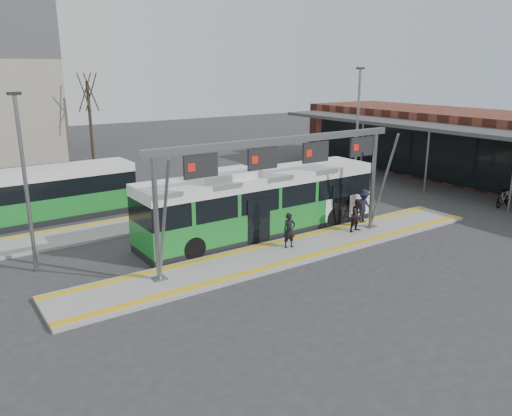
{
  "coord_description": "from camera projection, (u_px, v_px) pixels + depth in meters",
  "views": [
    {
      "loc": [
        -13.72,
        -16.96,
        8.23
      ],
      "look_at": [
        0.01,
        3.0,
        1.43
      ],
      "focal_mm": 35.0,
      "sensor_mm": 36.0,
      "label": 1
    }
  ],
  "objects": [
    {
      "name": "tactile_second",
      "position": [
        136.0,
        216.0,
        28.2
      ],
      "size": [
        20.0,
        0.35,
        0.02
      ],
      "color": "gold",
      "rests_on": "platform_second"
    },
    {
      "name": "passenger_a",
      "position": [
        289.0,
        230.0,
        23.13
      ],
      "size": [
        0.68,
        0.52,
        1.66
      ],
      "primitive_type": "imported",
      "rotation": [
        0.0,
        0.0,
        -0.23
      ],
      "color": "black",
      "rests_on": "platform_main"
    },
    {
      "name": "passenger_c",
      "position": [
        364.0,
        206.0,
        26.89
      ],
      "size": [
        1.19,
        0.69,
        1.82
      ],
      "primitive_type": "imported",
      "rotation": [
        0.0,
        0.0,
        -0.01
      ],
      "color": "black",
      "rests_on": "platform_main"
    },
    {
      "name": "station_building",
      "position": [
        487.0,
        147.0,
        37.57
      ],
      "size": [
        11.5,
        32.0,
        5.0
      ],
      "color": "brown",
      "rests_on": "ground"
    },
    {
      "name": "bicycle_d",
      "position": [
        504.0,
        198.0,
        30.58
      ],
      "size": [
        1.88,
        0.67,
        1.11
      ],
      "primitive_type": "imported",
      "rotation": [
        0.0,
        0.0,
        1.65
      ],
      "color": "gray",
      "rests_on": "ground"
    },
    {
      "name": "platform_second",
      "position": [
        144.0,
        223.0,
        27.31
      ],
      "size": [
        20.0,
        3.0,
        0.15
      ],
      "primitive_type": "cube",
      "color": "gray",
      "rests_on": "ground"
    },
    {
      "name": "lamp_east",
      "position": [
        357.0,
        131.0,
        31.69
      ],
      "size": [
        0.5,
        0.25,
        8.3
      ],
      "color": "slate",
      "rests_on": "ground"
    },
    {
      "name": "lamp_west",
      "position": [
        25.0,
        180.0,
        19.9
      ],
      "size": [
        0.5,
        0.25,
        7.37
      ],
      "color": "slate",
      "rests_on": "ground"
    },
    {
      "name": "ground",
      "position": [
        292.0,
        252.0,
        23.17
      ],
      "size": [
        120.0,
        120.0,
        0.0
      ],
      "primitive_type": "plane",
      "color": "#2D2D30",
      "rests_on": "ground"
    },
    {
      "name": "gantry",
      "position": [
        284.0,
        161.0,
        22.02
      ],
      "size": [
        13.0,
        1.68,
        5.2
      ],
      "color": "slate",
      "rests_on": "platform_main"
    },
    {
      "name": "tree_left",
      "position": [
        88.0,
        93.0,
        43.36
      ],
      "size": [
        1.4,
        1.4,
        8.15
      ],
      "color": "#382B21",
      "rests_on": "ground"
    },
    {
      "name": "hero_bus",
      "position": [
        260.0,
        204.0,
        25.25
      ],
      "size": [
        12.93,
        2.81,
        3.55
      ],
      "rotation": [
        0.0,
        0.0,
        0.0
      ],
      "color": "black",
      "rests_on": "ground"
    },
    {
      "name": "bg_bus_green",
      "position": [
        26.0,
        198.0,
        27.09
      ],
      "size": [
        11.78,
        2.76,
        2.93
      ],
      "rotation": [
        0.0,
        0.0,
        0.02
      ],
      "color": "black",
      "rests_on": "ground"
    },
    {
      "name": "passenger_b",
      "position": [
        358.0,
        215.0,
        25.44
      ],
      "size": [
        0.85,
        0.68,
        1.71
      ],
      "primitive_type": "imported",
      "rotation": [
        0.0,
        0.0,
        0.04
      ],
      "color": "black",
      "rests_on": "platform_main"
    },
    {
      "name": "platform_main",
      "position": [
        292.0,
        250.0,
        23.15
      ],
      "size": [
        22.0,
        3.0,
        0.15
      ],
      "primitive_type": "cube",
      "color": "gray",
      "rests_on": "ground"
    },
    {
      "name": "tactile_main",
      "position": [
        292.0,
        249.0,
        23.12
      ],
      "size": [
        22.0,
        2.65,
        0.02
      ],
      "color": "gold",
      "rests_on": "platform_main"
    },
    {
      "name": "tree_mid",
      "position": [
        56.0,
        97.0,
        48.22
      ],
      "size": [
        1.4,
        1.4,
        7.29
      ],
      "color": "#382B21",
      "rests_on": "ground"
    }
  ]
}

